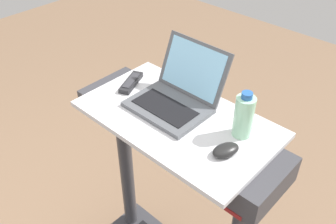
{
  "coord_description": "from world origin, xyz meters",
  "views": [
    {
      "loc": [
        0.73,
        -0.13,
        1.96
      ],
      "look_at": [
        0.0,
        0.65,
        1.14
      ],
      "focal_mm": 39.42,
      "sensor_mm": 36.0,
      "label": 1
    }
  ],
  "objects_px": {
    "water_bottle": "(244,116)",
    "tv_remote": "(131,82)",
    "computer_mouse": "(226,150)",
    "laptop": "(176,94)"
  },
  "relations": [
    {
      "from": "water_bottle",
      "to": "tv_remote",
      "type": "relative_size",
      "value": 1.09
    },
    {
      "from": "water_bottle",
      "to": "tv_remote",
      "type": "bearing_deg",
      "value": -174.79
    },
    {
      "from": "computer_mouse",
      "to": "water_bottle",
      "type": "distance_m",
      "value": 0.14
    },
    {
      "from": "water_bottle",
      "to": "tv_remote",
      "type": "height_order",
      "value": "water_bottle"
    },
    {
      "from": "laptop",
      "to": "computer_mouse",
      "type": "bearing_deg",
      "value": -16.6
    },
    {
      "from": "laptop",
      "to": "tv_remote",
      "type": "relative_size",
      "value": 1.85
    },
    {
      "from": "computer_mouse",
      "to": "laptop",
      "type": "bearing_deg",
      "value": -179.33
    },
    {
      "from": "laptop",
      "to": "computer_mouse",
      "type": "distance_m",
      "value": 0.33
    },
    {
      "from": "water_bottle",
      "to": "laptop",
      "type": "bearing_deg",
      "value": -175.52
    },
    {
      "from": "computer_mouse",
      "to": "water_bottle",
      "type": "height_order",
      "value": "water_bottle"
    }
  ]
}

